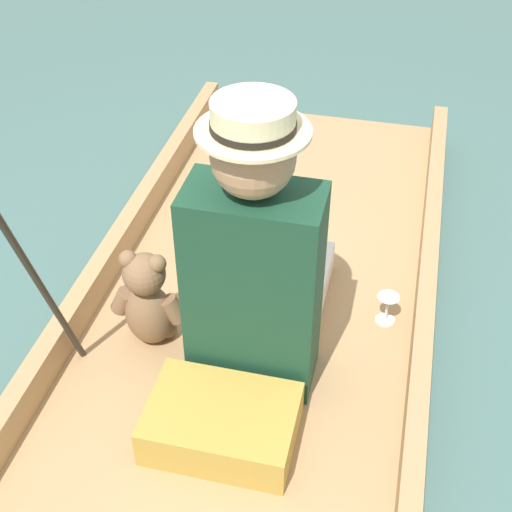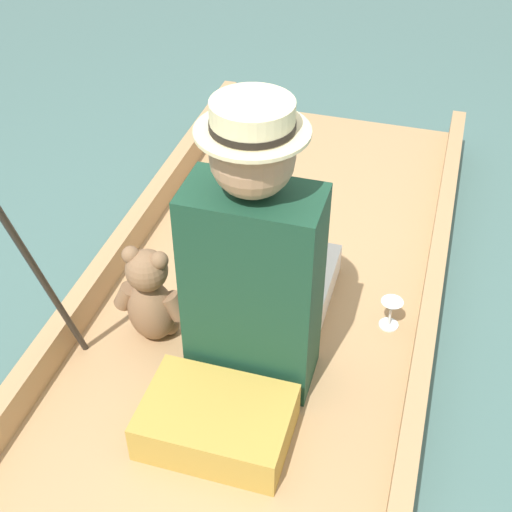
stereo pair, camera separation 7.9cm
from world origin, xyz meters
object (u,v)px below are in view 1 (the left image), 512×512
(walking_cane, at_px, (24,260))
(seated_person, at_px, (259,268))
(wine_glass, at_px, (388,303))
(teddy_bear, at_px, (148,301))

(walking_cane, bearing_deg, seated_person, 29.01)
(seated_person, height_order, wine_glass, seated_person)
(seated_person, relative_size, walking_cane, 1.00)
(seated_person, bearing_deg, teddy_bear, -169.47)
(teddy_bear, relative_size, walking_cane, 0.40)
(wine_glass, relative_size, walking_cane, 0.12)
(seated_person, relative_size, wine_glass, 8.45)
(wine_glass, bearing_deg, walking_cane, -149.47)
(teddy_bear, xyz_separation_m, walking_cane, (-0.19, -0.29, 0.36))
(teddy_bear, distance_m, wine_glass, 0.78)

